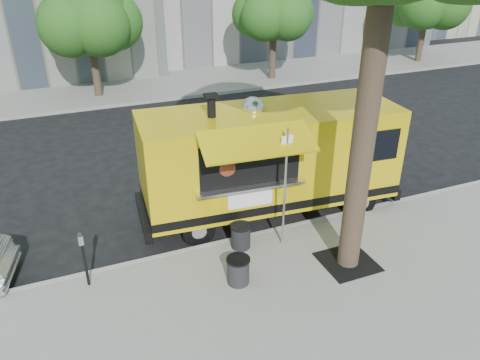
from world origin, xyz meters
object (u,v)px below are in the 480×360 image
object	(u,v)px
sign_post	(285,182)
parking_meter	(83,253)
far_tree_c	(274,8)
food_truck	(269,158)
far_tree_b	(87,14)
trash_bin_left	(238,270)
trash_bin_right	(241,235)

from	to	relation	value
sign_post	parking_meter	bearing A→B (deg)	177.48
far_tree_c	sign_post	bearing A→B (deg)	-114.81
parking_meter	food_truck	size ratio (longest dim) A/B	0.19
far_tree_b	parking_meter	distance (m)	14.48
trash_bin_left	parking_meter	bearing A→B (deg)	159.15
far_tree_c	trash_bin_left	world-z (taller)	far_tree_c
sign_post	trash_bin_left	xyz separation A→B (m)	(-1.54, -0.95, -1.37)
trash_bin_right	trash_bin_left	bearing A→B (deg)	-114.70
parking_meter	food_truck	distance (m)	5.23
food_truck	trash_bin_right	bearing A→B (deg)	-129.05
far_tree_b	sign_post	distance (m)	14.61
parking_meter	trash_bin_right	world-z (taller)	parking_meter
far_tree_c	trash_bin_left	distance (m)	17.21
far_tree_b	far_tree_c	size ratio (longest dim) A/B	1.06
trash_bin_right	far_tree_b	bearing A→B (deg)	96.35
trash_bin_right	food_truck	bearing A→B (deg)	46.30
far_tree_c	parking_meter	bearing A→B (deg)	-128.66
trash_bin_right	sign_post	bearing A→B (deg)	-14.15
trash_bin_right	far_tree_c	bearing A→B (deg)	61.49
far_tree_b	trash_bin_right	xyz separation A→B (m)	(1.56, -14.00, -3.36)
far_tree_b	trash_bin_left	size ratio (longest dim) A/B	8.86
far_tree_c	food_truck	distance (m)	13.79
parking_meter	food_truck	bearing A→B (deg)	17.05
parking_meter	trash_bin_right	bearing A→B (deg)	0.81
food_truck	far_tree_b	bearing A→B (deg)	107.96
trash_bin_left	far_tree_b	bearing A→B (deg)	93.80
far_tree_b	sign_post	size ratio (longest dim) A/B	1.83
far_tree_b	sign_post	world-z (taller)	far_tree_b
parking_meter	food_truck	world-z (taller)	food_truck
far_tree_b	far_tree_c	xyz separation A→B (m)	(9.00, -0.30, -0.12)
trash_bin_left	trash_bin_right	world-z (taller)	trash_bin_left
trash_bin_left	far_tree_c	bearing A→B (deg)	61.79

